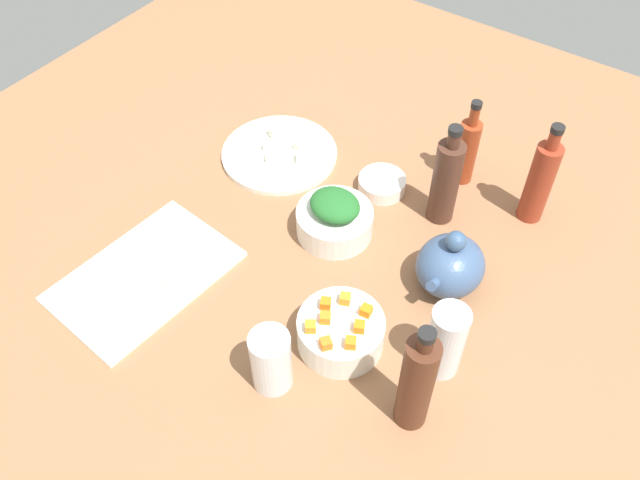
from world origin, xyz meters
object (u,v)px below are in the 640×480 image
teapot (450,265)px  plate_tofu (279,154)px  bowl_greens (335,222)px  bowl_small_side (381,184)px  cutting_board (145,276)px  bottle_1 (417,383)px  drinking_glass_1 (271,360)px  bottle_3 (540,181)px  bottle_2 (467,150)px  bowl_carrots (341,332)px  bottle_0 (446,181)px  drinking_glass_0 (446,341)px

teapot → plate_tofu: bearing=-102.8°
bowl_greens → bowl_small_side: size_ratio=1.52×
cutting_board → bottle_1: bearing=94.3°
bottle_1 → drinking_glass_1: bottle_1 is taller
bottle_1 → bottle_3: 52.80cm
bowl_small_side → bowl_greens: bearing=-4.7°
bottle_2 → drinking_glass_1: (62.13, -3.37, -1.91)cm
bowl_greens → bowl_carrots: size_ratio=1.01×
cutting_board → bottle_2: size_ratio=1.64×
bottle_0 → teapot: bearing=32.4°
bowl_small_side → bottle_1: (41.83, 31.02, 9.10)cm
bowl_greens → bowl_small_side: bearing=175.3°
teapot → drinking_glass_1: teapot is taller
teapot → bowl_greens: bearing=-87.5°
bowl_greens → plate_tofu: bearing=-117.4°
bottle_2 → drinking_glass_1: 62.25cm
plate_tofu → bowl_greens: bearing=62.6°
bowl_small_side → drinking_glass_1: size_ratio=0.81×
bottle_3 → drinking_glass_1: bearing=-18.2°
bowl_greens → bottle_0: bottle_0 is taller
bottle_0 → bottle_1: bearing=22.2°
cutting_board → teapot: bearing=123.5°
bowl_small_side → bottle_2: 19.00cm
bottle_0 → drinking_glass_0: bearing=28.3°
plate_tofu → bottle_0: (-4.18, 37.92, 9.22)cm
bowl_greens → drinking_glass_0: drinking_glass_0 is taller
bottle_1 → bowl_greens: bearing=-128.9°
cutting_board → teapot: (-31.34, 47.33, 5.02)cm
bowl_greens → drinking_glass_0: bearing=64.8°
drinking_glass_1 → bottle_2: bearing=176.9°
bottle_2 → cutting_board: bearing=-31.8°
plate_tofu → drinking_glass_0: bearing=63.8°
bowl_greens → bottle_1: size_ratio=0.63×
cutting_board → bottle_3: 78.19cm
cutting_board → bottle_1: (-4.15, 55.06, 10.17)cm
bottle_1 → bottle_2: 57.84cm
plate_tofu → bowl_small_side: 24.44cm
plate_tofu → bowl_small_side: bowl_small_side is taller
teapot → bottle_2: (-27.50, -10.92, 2.55)cm
cutting_board → bottle_1: size_ratio=1.36×
bowl_carrots → bottle_1: size_ratio=0.62×
bowl_carrots → teapot: teapot is taller
teapot → bottle_3: bearing=167.8°
plate_tofu → bowl_greens: bowl_greens is taller
plate_tofu → bottle_3: size_ratio=1.11×
drinking_glass_0 → bowl_carrots: bearing=-70.3°
bottle_3 → cutting_board: bearing=-42.9°
teapot → bottle_3: (-25.56, 5.52, 4.16)cm
teapot → drinking_glass_1: bearing=-22.4°
drinking_glass_0 → bottle_1: bearing=2.4°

